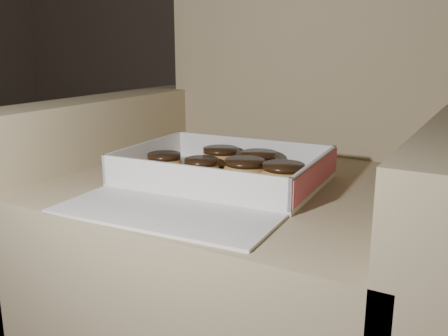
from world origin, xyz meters
TOP-DOWN VIEW (x-y plane):
  - armchair at (0.79, 0.47)m, footprint 0.91×0.77m
  - bakery_box at (0.77, 0.33)m, footprint 0.39×0.46m
  - donut_a at (0.72, 0.35)m, footprint 0.07×0.07m
  - donut_b at (0.89, 0.37)m, footprint 0.08×0.08m
  - donut_c at (0.80, 0.45)m, footprint 0.08×0.08m
  - donut_d at (0.71, 0.45)m, footprint 0.08×0.08m
  - donut_e at (0.81, 0.37)m, footprint 0.08×0.08m
  - donut_f at (0.63, 0.35)m, footprint 0.07×0.07m
  - crumb_a at (0.88, 0.36)m, footprint 0.01×0.01m
  - crumb_b at (0.89, 0.30)m, footprint 0.01×0.01m
  - crumb_c at (0.76, 0.28)m, footprint 0.01×0.01m
  - crumb_d at (0.85, 0.27)m, footprint 0.01×0.01m

SIDE VIEW (x-z plane):
  - armchair at x=0.79m, z-range -0.18..0.77m
  - crumb_a at x=0.88m, z-range 0.43..0.44m
  - crumb_b at x=0.89m, z-range 0.43..0.44m
  - crumb_c at x=0.76m, z-range 0.43..0.44m
  - crumb_d at x=0.85m, z-range 0.43..0.44m
  - bakery_box at x=0.77m, z-range 0.40..0.47m
  - donut_a at x=0.72m, z-range 0.43..0.47m
  - donut_f at x=0.63m, z-range 0.43..0.47m
  - donut_c at x=0.80m, z-range 0.43..0.47m
  - donut_d at x=0.71m, z-range 0.43..0.47m
  - donut_e at x=0.81m, z-range 0.43..0.48m
  - donut_b at x=0.89m, z-range 0.43..0.48m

